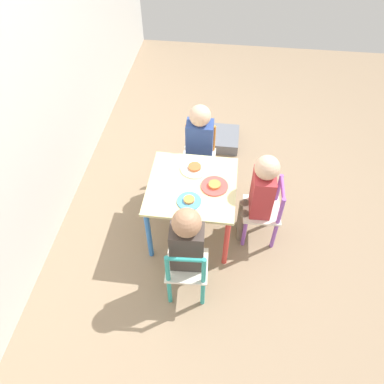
{
  "coord_description": "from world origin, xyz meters",
  "views": [
    {
      "loc": [
        -1.7,
        -0.21,
        2.32
      ],
      "look_at": [
        0.0,
        0.0,
        0.42
      ],
      "focal_mm": 35.0,
      "sensor_mm": 36.0,
      "label": 1
    }
  ],
  "objects_px": {
    "plate_left": "(189,201)",
    "chair_teal": "(187,270)",
    "plate_front": "(215,186)",
    "chair_purple": "(264,212)",
    "plate_right": "(195,168)",
    "child_right": "(199,143)",
    "kids_table": "(192,192)",
    "child_front": "(260,192)",
    "chair_orange": "(199,158)",
    "child_left": "(187,243)",
    "storage_bin": "(224,139)"
  },
  "relations": [
    {
      "from": "plate_front",
      "to": "chair_teal",
      "type": "bearing_deg",
      "value": 166.79
    },
    {
      "from": "kids_table",
      "to": "plate_left",
      "type": "distance_m",
      "value": 0.17
    },
    {
      "from": "kids_table",
      "to": "child_front",
      "type": "height_order",
      "value": "child_front"
    },
    {
      "from": "kids_table",
      "to": "plate_front",
      "type": "distance_m",
      "value": 0.17
    },
    {
      "from": "child_front",
      "to": "plate_front",
      "type": "xyz_separation_m",
      "value": [
        -0.02,
        0.3,
        0.04
      ]
    },
    {
      "from": "chair_orange",
      "to": "child_left",
      "type": "height_order",
      "value": "child_left"
    },
    {
      "from": "chair_purple",
      "to": "plate_front",
      "type": "bearing_deg",
      "value": -89.2
    },
    {
      "from": "child_right",
      "to": "plate_front",
      "type": "relative_size",
      "value": 4.37
    },
    {
      "from": "plate_left",
      "to": "chair_teal",
      "type": "bearing_deg",
      "value": -175.19
    },
    {
      "from": "chair_purple",
      "to": "child_front",
      "type": "relative_size",
      "value": 0.68
    },
    {
      "from": "child_front",
      "to": "child_right",
      "type": "bearing_deg",
      "value": -135.69
    },
    {
      "from": "chair_purple",
      "to": "child_right",
      "type": "relative_size",
      "value": 0.67
    },
    {
      "from": "child_left",
      "to": "plate_left",
      "type": "relative_size",
      "value": 4.95
    },
    {
      "from": "child_left",
      "to": "plate_right",
      "type": "bearing_deg",
      "value": -90.85
    },
    {
      "from": "chair_teal",
      "to": "storage_bin",
      "type": "bearing_deg",
      "value": -98.78
    },
    {
      "from": "child_right",
      "to": "plate_left",
      "type": "bearing_deg",
      "value": -90.15
    },
    {
      "from": "child_right",
      "to": "plate_left",
      "type": "xyz_separation_m",
      "value": [
        -0.61,
        -0.0,
        0.03
      ]
    },
    {
      "from": "chair_purple",
      "to": "plate_right",
      "type": "xyz_separation_m",
      "value": [
        0.13,
        0.51,
        0.24
      ]
    },
    {
      "from": "child_left",
      "to": "plate_left",
      "type": "xyz_separation_m",
      "value": [
        0.3,
        0.03,
        0.03
      ]
    },
    {
      "from": "storage_bin",
      "to": "child_left",
      "type": "bearing_deg",
      "value": 174.27
    },
    {
      "from": "child_right",
      "to": "storage_bin",
      "type": "xyz_separation_m",
      "value": [
        0.58,
        -0.18,
        -0.42
      ]
    },
    {
      "from": "kids_table",
      "to": "chair_purple",
      "type": "bearing_deg",
      "value": -88.06
    },
    {
      "from": "plate_left",
      "to": "plate_front",
      "type": "bearing_deg",
      "value": -45.0
    },
    {
      "from": "plate_left",
      "to": "plate_right",
      "type": "bearing_deg",
      "value": -0.0
    },
    {
      "from": "chair_purple",
      "to": "child_left",
      "type": "xyz_separation_m",
      "value": [
        -0.47,
        0.49,
        0.21
      ]
    },
    {
      "from": "chair_purple",
      "to": "kids_table",
      "type": "bearing_deg",
      "value": -90.0
    },
    {
      "from": "chair_orange",
      "to": "child_front",
      "type": "bearing_deg",
      "value": -47.99
    },
    {
      "from": "child_left",
      "to": "kids_table",
      "type": "bearing_deg",
      "value": -90.0
    },
    {
      "from": "kids_table",
      "to": "plate_left",
      "type": "xyz_separation_m",
      "value": [
        -0.15,
        0.0,
        0.08
      ]
    },
    {
      "from": "plate_right",
      "to": "plate_front",
      "type": "distance_m",
      "value": 0.21
    },
    {
      "from": "kids_table",
      "to": "chair_purple",
      "type": "distance_m",
      "value": 0.54
    },
    {
      "from": "chair_purple",
      "to": "storage_bin",
      "type": "relative_size",
      "value": 1.59
    },
    {
      "from": "plate_right",
      "to": "child_right",
      "type": "bearing_deg",
      "value": 0.91
    },
    {
      "from": "chair_orange",
      "to": "child_left",
      "type": "xyz_separation_m",
      "value": [
        -0.97,
        -0.03,
        0.21
      ]
    },
    {
      "from": "plate_left",
      "to": "storage_bin",
      "type": "xyz_separation_m",
      "value": [
        1.19,
        -0.18,
        -0.46
      ]
    },
    {
      "from": "child_front",
      "to": "plate_right",
      "type": "bearing_deg",
      "value": -108.59
    },
    {
      "from": "kids_table",
      "to": "child_left",
      "type": "bearing_deg",
      "value": -176.6
    },
    {
      "from": "child_right",
      "to": "chair_teal",
      "type": "bearing_deg",
      "value": -88.52
    },
    {
      "from": "child_front",
      "to": "plate_right",
      "type": "relative_size",
      "value": 3.91
    },
    {
      "from": "kids_table",
      "to": "child_left",
      "type": "distance_m",
      "value": 0.46
    },
    {
      "from": "chair_teal",
      "to": "chair_orange",
      "type": "bearing_deg",
      "value": -91.4
    },
    {
      "from": "chair_teal",
      "to": "plate_front",
      "type": "bearing_deg",
      "value": -106.61
    },
    {
      "from": "kids_table",
      "to": "chair_teal",
      "type": "height_order",
      "value": "chair_teal"
    },
    {
      "from": "chair_orange",
      "to": "child_front",
      "type": "relative_size",
      "value": 0.68
    },
    {
      "from": "plate_front",
      "to": "kids_table",
      "type": "bearing_deg",
      "value": 90.0
    },
    {
      "from": "chair_teal",
      "to": "child_front",
      "type": "height_order",
      "value": "child_front"
    },
    {
      "from": "kids_table",
      "to": "plate_right",
      "type": "xyz_separation_m",
      "value": [
        0.15,
        0.0,
        0.08
      ]
    },
    {
      "from": "chair_orange",
      "to": "storage_bin",
      "type": "distance_m",
      "value": 0.59
    },
    {
      "from": "chair_purple",
      "to": "plate_left",
      "type": "bearing_deg",
      "value": -73.8
    },
    {
      "from": "plate_right",
      "to": "kids_table",
      "type": "bearing_deg",
      "value": 180.0
    }
  ]
}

